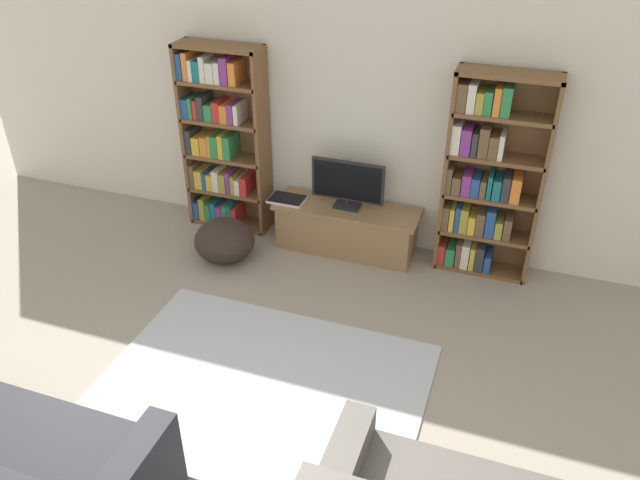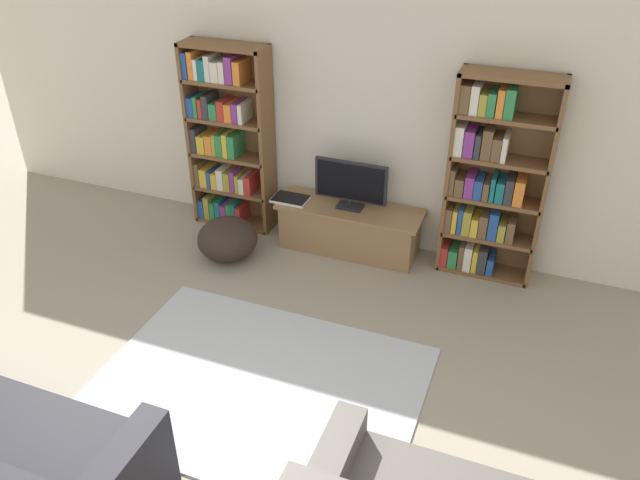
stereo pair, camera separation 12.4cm
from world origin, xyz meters
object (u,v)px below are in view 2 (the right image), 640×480
object	(u,v)px
laptop	(291,199)
beanbag_ottoman	(227,239)
tv_stand	(349,229)
television	(351,184)
bookshelf_right	(490,182)
bookshelf_left	(227,138)

from	to	relation	value
laptop	beanbag_ottoman	world-z (taller)	laptop
tv_stand	beanbag_ottoman	world-z (taller)	tv_stand
television	laptop	bearing A→B (deg)	-173.70
laptop	tv_stand	bearing A→B (deg)	5.97
bookshelf_right	bookshelf_left	bearing A→B (deg)	-179.98
television	bookshelf_right	bearing A→B (deg)	5.05
bookshelf_left	laptop	xyz separation A→B (m)	(0.75, -0.17, -0.45)
tv_stand	television	world-z (taller)	television
bookshelf_left	beanbag_ottoman	distance (m)	1.02
tv_stand	laptop	size ratio (longest dim) A/B	4.01
bookshelf_left	tv_stand	bearing A→B (deg)	-4.78
tv_stand	beanbag_ottoman	size ratio (longest dim) A/B	2.43
bookshelf_right	beanbag_ottoman	world-z (taller)	bookshelf_right
tv_stand	laptop	distance (m)	0.64
bookshelf_right	laptop	world-z (taller)	bookshelf_right
bookshelf_left	television	size ratio (longest dim) A/B	2.67
bookshelf_left	television	bearing A→B (deg)	-4.64
television	beanbag_ottoman	world-z (taller)	television
bookshelf_left	bookshelf_right	distance (m)	2.57
laptop	bookshelf_left	bearing A→B (deg)	166.97
television	laptop	xyz separation A→B (m)	(-0.59, -0.06, -0.24)
tv_stand	bookshelf_right	bearing A→B (deg)	5.21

